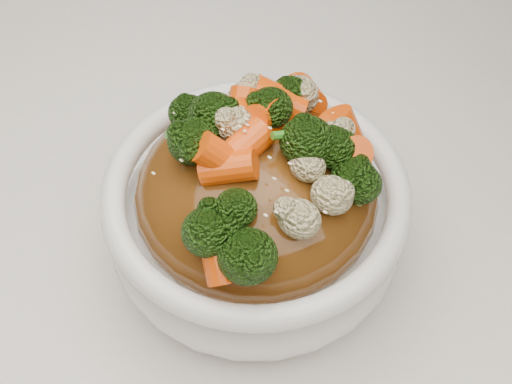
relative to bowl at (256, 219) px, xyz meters
The scene contains 8 objects.
tablecloth 0.08m from the bowl, behind, with size 1.20×0.80×0.04m, color silver.
bowl is the anchor object (origin of this frame).
sauce_base 0.03m from the bowl, ahead, with size 0.16×0.16×0.09m, color #542E0E.
carrots 0.08m from the bowl, ahead, with size 0.16×0.16×0.05m, color #EF4D07, non-canonical shape.
broccoli 0.08m from the bowl, ahead, with size 0.16×0.16×0.04m, color black, non-canonical shape.
cauliflower 0.08m from the bowl, ahead, with size 0.16×0.16×0.03m, color beige, non-canonical shape.
scallions 0.09m from the bowl, ahead, with size 0.12×0.12×0.02m, color #2F7F1D, non-canonical shape.
sesame_seeds 0.09m from the bowl, ahead, with size 0.14×0.14×0.01m, color beige, non-canonical shape.
Camera 1 is at (0.23, -0.22, 1.18)m, focal length 50.00 mm.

